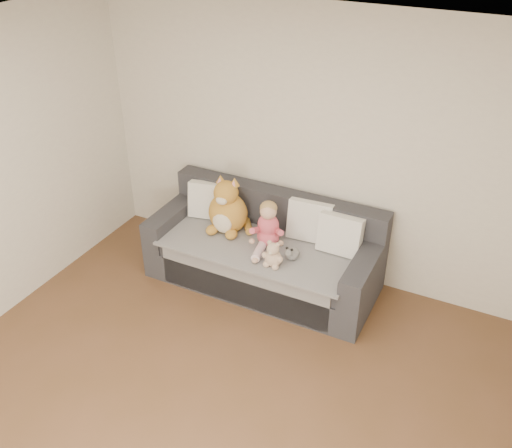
{
  "coord_description": "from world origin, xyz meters",
  "views": [
    {
      "loc": [
        1.63,
        -2.06,
        3.46
      ],
      "look_at": [
        -0.33,
        1.87,
        0.75
      ],
      "focal_mm": 40.0,
      "sensor_mm": 36.0,
      "label": 1
    }
  ],
  "objects_px": {
    "sofa": "(265,253)",
    "toddler": "(268,229)",
    "teddy_bear": "(273,256)",
    "plush_cat": "(227,210)",
    "sippy_cup": "(272,254)"
  },
  "relations": [
    {
      "from": "sofa",
      "to": "toddler",
      "type": "relative_size",
      "value": 4.73
    },
    {
      "from": "plush_cat",
      "to": "teddy_bear",
      "type": "xyz_separation_m",
      "value": [
        0.65,
        -0.35,
        -0.12
      ]
    },
    {
      "from": "sofa",
      "to": "toddler",
      "type": "distance_m",
      "value": 0.37
    },
    {
      "from": "toddler",
      "to": "plush_cat",
      "type": "xyz_separation_m",
      "value": [
        -0.47,
        0.09,
        0.03
      ]
    },
    {
      "from": "plush_cat",
      "to": "teddy_bear",
      "type": "bearing_deg",
      "value": -32.54
    },
    {
      "from": "sofa",
      "to": "plush_cat",
      "type": "xyz_separation_m",
      "value": [
        -0.4,
        -0.0,
        0.38
      ]
    },
    {
      "from": "sofa",
      "to": "toddler",
      "type": "bearing_deg",
      "value": -51.42
    },
    {
      "from": "toddler",
      "to": "teddy_bear",
      "type": "height_order",
      "value": "toddler"
    },
    {
      "from": "plush_cat",
      "to": "sippy_cup",
      "type": "relative_size",
      "value": 4.76
    },
    {
      "from": "plush_cat",
      "to": "teddy_bear",
      "type": "height_order",
      "value": "plush_cat"
    },
    {
      "from": "plush_cat",
      "to": "sofa",
      "type": "bearing_deg",
      "value": -3.97
    },
    {
      "from": "sofa",
      "to": "plush_cat",
      "type": "relative_size",
      "value": 3.67
    },
    {
      "from": "teddy_bear",
      "to": "sippy_cup",
      "type": "relative_size",
      "value": 2.04
    },
    {
      "from": "teddy_bear",
      "to": "plush_cat",
      "type": "bearing_deg",
      "value": 152.16
    },
    {
      "from": "sofa",
      "to": "teddy_bear",
      "type": "bearing_deg",
      "value": -54.98
    }
  ]
}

